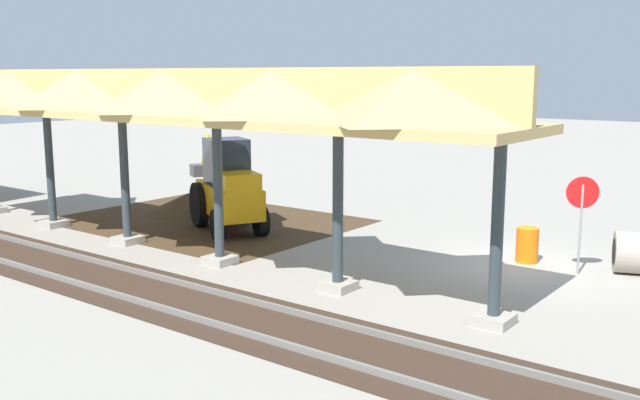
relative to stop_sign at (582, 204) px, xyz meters
name	(u,v)px	position (x,y,z in m)	size (l,w,h in m)	color
ground_plane	(525,267)	(1.25, 0.14, -1.72)	(120.00, 120.00, 0.00)	gray
dirt_work_zone	(208,221)	(11.71, 0.97, -1.71)	(9.16, 7.00, 0.01)	#42301E
platform_canopy	(165,97)	(9.40, 4.55, 2.46)	(19.69, 3.20, 4.90)	#9E998E
rail_tracks	(369,352)	(1.25, 7.22, -1.69)	(60.00, 2.58, 0.15)	slate
stop_sign	(582,204)	(0.00, 0.00, 0.00)	(0.68, 0.40, 2.38)	gray
backhoe	(228,189)	(10.26, 1.49, -0.45)	(5.01, 3.55, 2.82)	orange
dirt_mound	(189,213)	(13.29, 0.38, -1.72)	(5.97, 5.97, 1.37)	#42301E
traffic_barrel	(527,245)	(1.40, -0.33, -1.27)	(0.56, 0.56, 0.90)	orange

